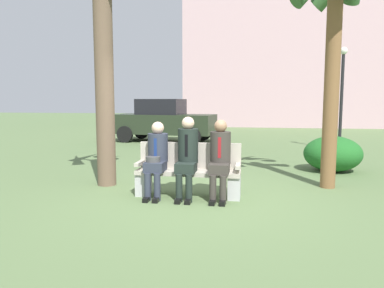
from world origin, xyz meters
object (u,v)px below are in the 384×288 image
(seated_man_left, at_px, (156,155))
(seated_man_middle, at_px, (187,153))
(park_bench, at_px, (189,172))
(seated_man_right, at_px, (220,155))
(parked_car_near, at_px, (164,120))
(building_backdrop, at_px, (292,30))
(shrub_near_bench, at_px, (333,154))
(palm_tree_tall, at_px, (102,10))
(street_lamp, at_px, (342,87))

(seated_man_left, bearing_deg, seated_man_middle, 1.58)
(park_bench, relative_size, seated_man_left, 1.39)
(seated_man_left, height_order, seated_man_middle, seated_man_middle)
(seated_man_right, height_order, parked_car_near, parked_car_near)
(seated_man_middle, bearing_deg, building_backdrop, 80.16)
(seated_man_left, distance_m, seated_man_middle, 0.53)
(seated_man_left, distance_m, seated_man_right, 1.07)
(shrub_near_bench, distance_m, building_backdrop, 17.95)
(palm_tree_tall, bearing_deg, seated_man_right, -16.89)
(shrub_near_bench, distance_m, parked_car_near, 7.64)
(seated_man_right, xyz_separation_m, palm_tree_tall, (-2.26, 0.69, 2.55))
(shrub_near_bench, bearing_deg, palm_tree_tall, -154.91)
(building_backdrop, bearing_deg, park_bench, -99.89)
(palm_tree_tall, bearing_deg, parked_car_near, 95.39)
(park_bench, height_order, seated_man_middle, seated_man_middle)
(palm_tree_tall, relative_size, parked_car_near, 1.22)
(park_bench, bearing_deg, seated_man_left, -165.76)
(seated_man_right, height_order, shrub_near_bench, seated_man_right)
(park_bench, xyz_separation_m, seated_man_right, (0.54, -0.12, 0.31))
(park_bench, bearing_deg, parked_car_near, 106.57)
(street_lamp, bearing_deg, park_bench, -120.50)
(parked_car_near, bearing_deg, seated_man_middle, -73.67)
(park_bench, bearing_deg, seated_man_middle, -91.47)
(street_lamp, bearing_deg, seated_man_right, -116.41)
(seated_man_left, bearing_deg, shrub_near_bench, 39.91)
(park_bench, height_order, shrub_near_bench, park_bench)
(seated_man_right, height_order, street_lamp, street_lamp)
(building_backdrop, bearing_deg, seated_man_middle, -99.84)
(park_bench, xyz_separation_m, seated_man_left, (-0.53, -0.13, 0.29))
(seated_man_right, relative_size, building_backdrop, 0.09)
(street_lamp, bearing_deg, shrub_near_bench, -104.22)
(park_bench, bearing_deg, seated_man_right, -12.83)
(shrub_near_bench, height_order, parked_car_near, parked_car_near)
(park_bench, bearing_deg, palm_tree_tall, 161.86)
(park_bench, xyz_separation_m, shrub_near_bench, (2.88, 2.71, -0.01))
(seated_man_right, bearing_deg, shrub_near_bench, 50.52)
(seated_man_left, height_order, parked_car_near, parked_car_near)
(palm_tree_tall, xyz_separation_m, building_backdrop, (5.15, 19.13, 2.93))
(parked_car_near, distance_m, building_backdrop, 13.99)
(seated_man_middle, distance_m, shrub_near_bench, 4.05)
(park_bench, height_order, palm_tree_tall, palm_tree_tall)
(park_bench, distance_m, seated_man_right, 0.64)
(palm_tree_tall, xyz_separation_m, street_lamp, (5.56, 5.96, -1.23))
(building_backdrop, bearing_deg, seated_man_left, -101.29)
(palm_tree_tall, relative_size, building_backdrop, 0.35)
(seated_man_left, height_order, street_lamp, street_lamp)
(seated_man_left, bearing_deg, palm_tree_tall, 149.68)
(shrub_near_bench, height_order, building_backdrop, building_backdrop)
(street_lamp, bearing_deg, parked_car_near, 165.17)
(park_bench, distance_m, palm_tree_tall, 3.38)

